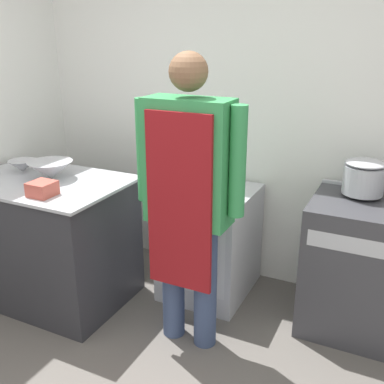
{
  "coord_description": "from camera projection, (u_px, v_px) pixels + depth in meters",
  "views": [
    {
      "loc": [
        1.11,
        -1.14,
        1.85
      ],
      "look_at": [
        0.03,
        1.08,
        0.97
      ],
      "focal_mm": 42.0,
      "sensor_mm": 36.0,
      "label": 1
    }
  ],
  "objects": [
    {
      "name": "fridge_unit",
      "position": [
        210.0,
        242.0,
        3.31
      ],
      "size": [
        0.59,
        0.67,
        0.79
      ],
      "color": "silver",
      "rests_on": "ground_plane"
    },
    {
      "name": "person_cook",
      "position": [
        188.0,
        189.0,
        2.55
      ],
      "size": [
        0.67,
        0.24,
        1.76
      ],
      "color": "#38476B",
      "rests_on": "ground_plane"
    },
    {
      "name": "wall_back",
      "position": [
        243.0,
        105.0,
        3.28
      ],
      "size": [
        8.0,
        0.05,
        2.7
      ],
      "color": "white",
      "rests_on": "ground_plane"
    },
    {
      "name": "mixing_bowl",
      "position": [
        51.0,
        170.0,
        3.08
      ],
      "size": [
        0.31,
        0.31,
        0.12
      ],
      "color": "#B2B5BC",
      "rests_on": "prep_counter"
    },
    {
      "name": "small_bowl",
      "position": [
        22.0,
        166.0,
        3.24
      ],
      "size": [
        0.2,
        0.2,
        0.09
      ],
      "color": "#B2B5BC",
      "rests_on": "prep_counter"
    },
    {
      "name": "plastic_tub",
      "position": [
        42.0,
        189.0,
        2.77
      ],
      "size": [
        0.15,
        0.15,
        0.09
      ],
      "color": "#B24C3F",
      "rests_on": "prep_counter"
    },
    {
      "name": "prep_counter",
      "position": [
        51.0,
        240.0,
        3.22
      ],
      "size": [
        1.12,
        0.78,
        0.9
      ],
      "color": "#2D2D33",
      "rests_on": "ground_plane"
    },
    {
      "name": "stock_pot",
      "position": [
        364.0,
        177.0,
        2.79
      ],
      "size": [
        0.25,
        0.25,
        0.22
      ],
      "color": "#B2B5BC",
      "rests_on": "stove"
    }
  ]
}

